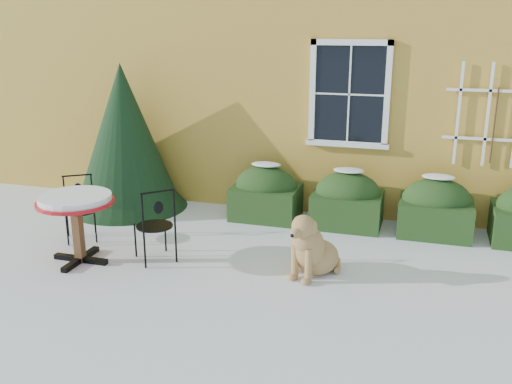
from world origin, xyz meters
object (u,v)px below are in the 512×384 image
(patio_chair_near, at_px, (155,225))
(patio_chair_far, at_px, (80,208))
(dog, at_px, (311,249))
(evergreen_shrub, at_px, (125,151))
(bistro_table, at_px, (76,206))

(patio_chair_near, bearing_deg, patio_chair_far, -61.14)
(dog, bearing_deg, evergreen_shrub, 174.55)
(bistro_table, distance_m, patio_chair_near, 1.04)
(patio_chair_far, relative_size, dog, 1.00)
(evergreen_shrub, relative_size, patio_chair_near, 2.39)
(evergreen_shrub, height_order, bistro_table, evergreen_shrub)
(evergreen_shrub, distance_m, patio_chair_near, 2.50)
(evergreen_shrub, relative_size, patio_chair_far, 2.61)
(patio_chair_far, bearing_deg, bistro_table, -92.39)
(patio_chair_near, xyz_separation_m, dog, (2.04, 0.14, -0.16))
(evergreen_shrub, xyz_separation_m, patio_chair_near, (1.49, -1.95, -0.47))
(bistro_table, xyz_separation_m, patio_chair_near, (0.95, 0.32, -0.26))
(evergreen_shrub, distance_m, patio_chair_far, 1.62)
(evergreen_shrub, bearing_deg, patio_chair_far, -86.97)
(evergreen_shrub, xyz_separation_m, dog, (3.53, -1.81, -0.63))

